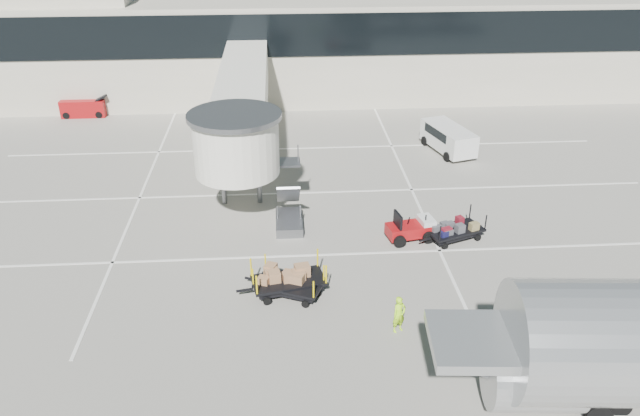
# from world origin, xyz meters

# --- Properties ---
(ground) EXTENTS (140.00, 140.00, 0.00)m
(ground) POSITION_xyz_m (0.00, 0.00, 0.00)
(ground) COLOR #A5A193
(ground) RESTS_ON ground
(lane_markings) EXTENTS (40.00, 30.00, 0.02)m
(lane_markings) POSITION_xyz_m (-0.67, 9.33, 0.01)
(lane_markings) COLOR white
(lane_markings) RESTS_ON ground
(terminal) EXTENTS (64.00, 12.11, 15.20)m
(terminal) POSITION_xyz_m (-0.35, 29.94, 4.11)
(terminal) COLOR beige
(terminal) RESTS_ON ground
(jet_bridge) EXTENTS (5.70, 20.40, 6.03)m
(jet_bridge) POSITION_xyz_m (-3.97, 12.26, 4.28)
(jet_bridge) COLOR white
(jet_bridge) RESTS_ON ground
(baggage_tug) EXTENTS (2.56, 1.91, 1.56)m
(baggage_tug) POSITION_xyz_m (4.79, 3.29, 0.57)
(baggage_tug) COLOR maroon
(baggage_tug) RESTS_ON ground
(suitcase_cart) EXTENTS (3.59, 2.37, 1.39)m
(suitcase_cart) POSITION_xyz_m (7.04, 3.14, 0.51)
(suitcase_cart) COLOR black
(suitcase_cart) RESTS_ON ground
(box_cart_near) EXTENTS (4.03, 2.20, 1.54)m
(box_cart_near) POSITION_xyz_m (-1.48, -0.94, 0.58)
(box_cart_near) COLOR black
(box_cart_near) RESTS_ON ground
(box_cart_far) EXTENTS (3.62, 2.51, 1.41)m
(box_cart_far) POSITION_xyz_m (-1.63, -1.15, 0.50)
(box_cart_far) COLOR black
(box_cart_far) RESTS_ON ground
(ground_worker) EXTENTS (0.70, 0.61, 1.63)m
(ground_worker) POSITION_xyz_m (2.82, -4.04, 0.81)
(ground_worker) COLOR #A9F119
(ground_worker) RESTS_ON ground
(minivan) EXTENTS (3.06, 4.90, 1.73)m
(minivan) POSITION_xyz_m (9.57, 14.91, 1.04)
(minivan) COLOR silver
(minivan) RESTS_ON ground
(belt_loader) EXTENTS (3.62, 1.49, 1.74)m
(belt_loader) POSITION_xyz_m (-16.96, 24.00, 0.66)
(belt_loader) COLOR maroon
(belt_loader) RESTS_ON ground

